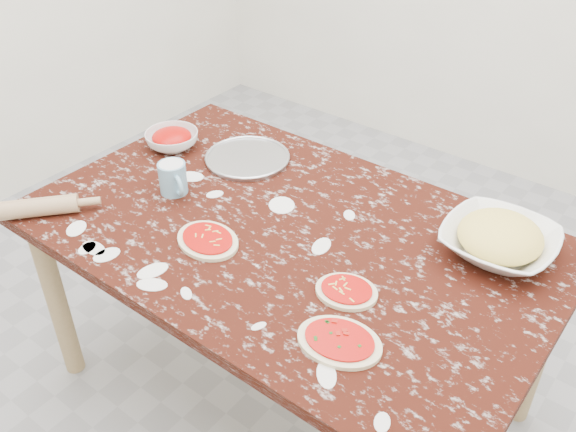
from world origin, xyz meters
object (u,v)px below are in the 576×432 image
(worktable, at_px, (288,251))
(sauce_bowl, at_px, (172,140))
(flour_mug, at_px, (173,178))
(pizza_tray, at_px, (247,158))
(rolling_pin, at_px, (29,208))
(cheese_bowl, at_px, (499,243))

(worktable, distance_m, sauce_bowl, 0.68)
(sauce_bowl, bearing_deg, flour_mug, -42.46)
(pizza_tray, relative_size, sauce_bowl, 1.53)
(worktable, distance_m, flour_mug, 0.45)
(worktable, distance_m, rolling_pin, 0.82)
(sauce_bowl, xyz_separation_m, flour_mug, (0.23, -0.21, 0.02))
(pizza_tray, bearing_deg, worktable, -32.98)
(worktable, height_order, sauce_bowl, sauce_bowl)
(pizza_tray, relative_size, rolling_pin, 1.00)
(cheese_bowl, xyz_separation_m, rolling_pin, (-1.23, -0.72, -0.01))
(worktable, relative_size, cheese_bowl, 5.00)
(cheese_bowl, height_order, rolling_pin, cheese_bowl)
(sauce_bowl, height_order, flour_mug, flour_mug)
(worktable, bearing_deg, rolling_pin, -147.18)
(rolling_pin, bearing_deg, worktable, 32.82)
(worktable, relative_size, sauce_bowl, 8.23)
(cheese_bowl, distance_m, rolling_pin, 1.43)
(sauce_bowl, xyz_separation_m, rolling_pin, (-0.03, -0.58, -0.00))
(cheese_bowl, xyz_separation_m, flour_mug, (-0.97, -0.35, 0.02))
(worktable, height_order, rolling_pin, rolling_pin)
(worktable, xyz_separation_m, pizza_tray, (-0.37, 0.24, 0.09))
(sauce_bowl, bearing_deg, pizza_tray, 19.32)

